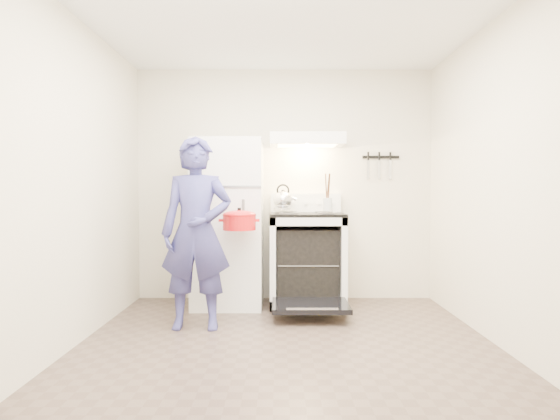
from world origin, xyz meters
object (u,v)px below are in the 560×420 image
(refrigerator, at_px, (228,223))
(person, at_px, (196,233))
(tea_kettle, at_px, (283,199))
(stove_body, at_px, (307,260))
(dutch_oven, at_px, (239,222))

(refrigerator, relative_size, person, 1.04)
(tea_kettle, xyz_separation_m, person, (-0.75, -0.97, -0.28))
(stove_body, bearing_deg, dutch_oven, -137.61)
(refrigerator, xyz_separation_m, dutch_oven, (0.16, -0.57, 0.04))
(tea_kettle, height_order, dutch_oven, tea_kettle)
(person, distance_m, dutch_oven, 0.46)
(stove_body, bearing_deg, refrigerator, -178.23)
(refrigerator, bearing_deg, person, -101.94)
(stove_body, relative_size, person, 0.56)
(stove_body, bearing_deg, tea_kettle, 163.56)
(tea_kettle, distance_m, dutch_oven, 0.81)
(person, bearing_deg, refrigerator, 76.94)
(refrigerator, height_order, person, refrigerator)
(refrigerator, xyz_separation_m, stove_body, (0.81, 0.02, -0.39))
(refrigerator, relative_size, stove_body, 1.85)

